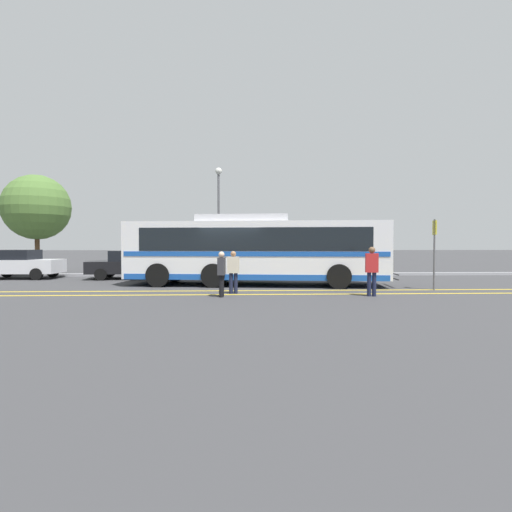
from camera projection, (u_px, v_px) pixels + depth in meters
name	position (u px, v px, depth m)	size (l,w,h in m)	color
ground_plane	(230.00, 286.00, 17.24)	(220.00, 220.00, 0.00)	#38383A
lane_strip_0	(258.00, 291.00, 15.43)	(0.20, 31.17, 0.01)	gold
lane_strip_1	(260.00, 294.00, 14.25)	(0.20, 31.17, 0.01)	gold
curb_strip	(252.00, 274.00, 22.80)	(39.17, 0.36, 0.15)	#99999E
transit_bus	(256.00, 249.00, 17.59)	(11.69, 3.99, 3.07)	silver
parked_car_0	(21.00, 264.00, 20.81)	(3.92, 1.99, 1.51)	silver
parked_car_1	(131.00, 265.00, 20.85)	(4.44, 2.30, 1.47)	black
parked_car_2	(244.00, 266.00, 20.96)	(4.38, 1.81, 1.30)	#335B33
pedestrian_0	(222.00, 271.00, 13.56)	(0.27, 0.44, 1.55)	black
pedestrian_1	(233.00, 270.00, 14.50)	(0.44, 0.25, 1.55)	#191E38
pedestrian_2	(372.00, 268.00, 13.73)	(0.45, 0.29, 1.71)	#191E38
bus_stop_sign	(434.00, 246.00, 15.62)	(0.08, 0.40, 2.78)	#59595E
street_lamp	(219.00, 205.00, 23.99)	(0.40, 0.40, 6.40)	#59595E
tree_0	(37.00, 207.00, 24.59)	(3.99, 3.99, 6.08)	#513823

